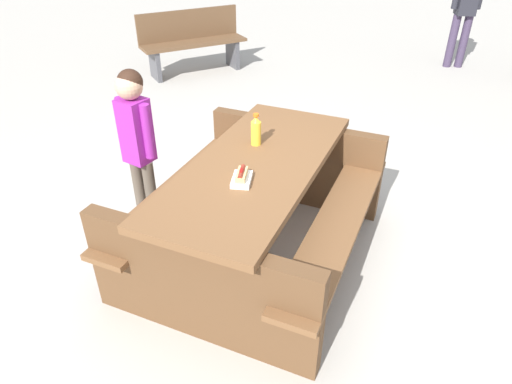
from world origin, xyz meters
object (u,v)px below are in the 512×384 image
picnic_table (256,202)px  park_bench_near (192,41)px  soda_bottle (256,131)px  hotdog_tray (242,177)px  child_in_coat (136,131)px

picnic_table → park_bench_near: bearing=-127.3°
soda_bottle → hotdog_tray: 0.50m
picnic_table → child_in_coat: child_in_coat is taller
picnic_table → soda_bottle: 0.48m
soda_bottle → park_bench_near: soda_bottle is taller
soda_bottle → child_in_coat: child_in_coat is taller
child_in_coat → park_bench_near: child_in_coat is taller
picnic_table → hotdog_tray: hotdog_tray is taller
park_bench_near → soda_bottle: bearing=53.5°
picnic_table → hotdog_tray: size_ratio=10.09×
soda_bottle → hotdog_tray: bearing=30.5°
soda_bottle → hotdog_tray: size_ratio=1.05×
soda_bottle → child_in_coat: bearing=-59.4°
picnic_table → park_bench_near: (-2.56, -3.36, 0.00)m
hotdog_tray → park_bench_near: park_bench_near is taller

